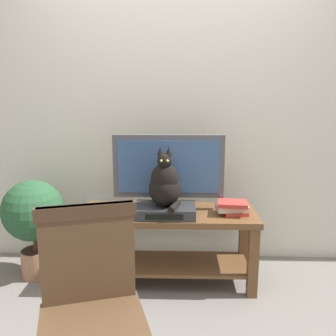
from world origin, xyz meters
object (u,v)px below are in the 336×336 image
object	(u,v)px
cat	(165,184)
potted_plant	(33,216)
tv_stand	(168,233)
media_box	(165,210)
tv	(168,170)
wooden_chair	(91,301)
book_stack	(233,207)

from	to	relation	value
cat	potted_plant	distance (m)	1.07
tv_stand	potted_plant	xyz separation A→B (m)	(-1.04, 0.06, 0.10)
media_box	potted_plant	world-z (taller)	potted_plant
potted_plant	tv	bearing A→B (deg)	0.53
tv_stand	cat	distance (m)	0.42
tv_stand	cat	xyz separation A→B (m)	(-0.02, -0.10, 0.41)
wooden_chair	potted_plant	bearing A→B (deg)	120.58
media_box	cat	bearing A→B (deg)	-84.71
potted_plant	tv_stand	bearing A→B (deg)	-3.19
tv	cat	xyz separation A→B (m)	(-0.02, -0.17, -0.06)
tv_stand	media_box	distance (m)	0.23
tv	potted_plant	xyz separation A→B (m)	(-1.04, -0.01, -0.37)
tv	potted_plant	bearing A→B (deg)	-179.47
tv	wooden_chair	xyz separation A→B (m)	(-0.29, -1.27, -0.30)
tv	book_stack	bearing A→B (deg)	-13.19
tv_stand	wooden_chair	bearing A→B (deg)	-103.58
tv_stand	book_stack	xyz separation A→B (m)	(0.47, -0.04, 0.22)
tv	cat	distance (m)	0.18
cat	book_stack	bearing A→B (deg)	7.01
wooden_chair	cat	bearing A→B (deg)	76.15
tv	potted_plant	size ratio (longest dim) A/B	1.06
tv_stand	media_box	size ratio (longest dim) A/B	3.01
media_box	potted_plant	size ratio (longest dim) A/B	0.56
potted_plant	media_box	bearing A→B (deg)	-8.23
media_box	book_stack	distance (m)	0.49
media_box	tv	bearing A→B (deg)	82.66
tv_stand	cat	size ratio (longest dim) A/B	3.02
tv_stand	tv	xyz separation A→B (m)	(0.00, 0.07, 0.47)
tv_stand	media_box	world-z (taller)	media_box
wooden_chair	tv	bearing A→B (deg)	77.12
wooden_chair	book_stack	xyz separation A→B (m)	(0.76, 1.16, 0.05)
cat	book_stack	xyz separation A→B (m)	(0.49, 0.06, -0.18)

